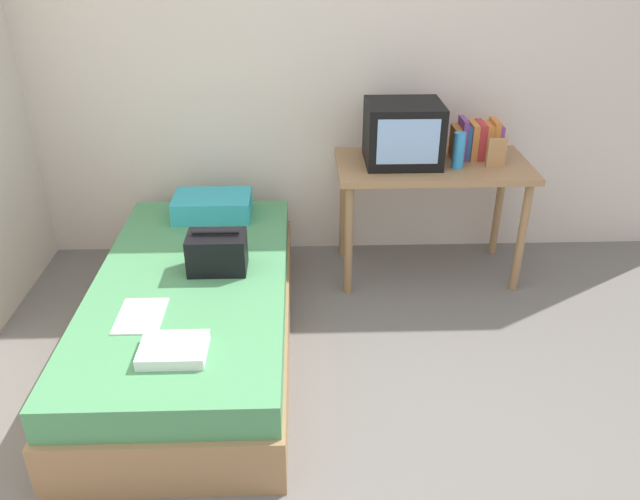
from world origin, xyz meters
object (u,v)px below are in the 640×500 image
Objects in this scene: pillow at (213,206)px; folded_towel at (173,350)px; bed at (194,314)px; magazine at (141,316)px; remote_dark at (193,347)px; book_row at (476,140)px; picture_frame at (497,153)px; handbag at (217,252)px; water_bottle at (459,150)px; tv at (403,133)px; desk at (432,178)px.

folded_towel is at bearing -90.11° from pillow.
magazine reaches higher than bed.
remote_dark is (0.28, -0.25, 0.01)m from magazine.
book_row is 0.19m from picture_frame.
handbag is 1.03× the size of magazine.
water_bottle is 0.23m from picture_frame.
remote_dark is at bearing -127.91° from tv.
handbag is 1.07× the size of folded_towel.
book_row reaches higher than bed.
folded_towel is at bearing -153.80° from remote_dark.
handbag reaches higher than bed.
picture_frame is at bearing 20.97° from handbag.
book_row reaches higher than pillow.
pillow reaches higher than remote_dark.
picture_frame is at bearing -13.46° from desk.
tv reaches higher than pillow.
handbag reaches higher than pillow.
bed is 1.72× the size of desk.
picture_frame is 0.60× the size of magazine.
folded_towel is at bearing -138.00° from water_bottle.
book_row is 0.98× the size of handbag.
pillow reaches higher than magazine.
desk is 2.64× the size of tv.
tv is 2.54× the size of picture_frame.
folded_towel is at bearing -87.33° from bed.
book_row reaches higher than water_bottle.
pillow is at bearing -178.95° from desk.
picture_frame reaches higher than handbag.
water_bottle is 1.51m from pillow.
water_bottle reaches higher than magazine.
book_row is (1.64, 0.86, 0.65)m from bed.
desk reaches higher than handbag.
tv is 1.82m from remote_dark.
book_row reaches higher than picture_frame.
picture_frame is 1.72m from handbag.
picture_frame is 2.11m from remote_dark.
bed is at bearing 99.83° from remote_dark.
book_row is at bearing 49.18° from water_bottle.
picture_frame reaches higher than bed.
book_row is at bearing 42.74° from folded_towel.
tv is 1.47× the size of handbag.
pillow is (-1.69, 0.06, -0.34)m from picture_frame.
desk is 1.96m from folded_towel.
book_row is 2.24m from folded_towel.
handbag is at bearing -81.01° from pillow.
desk is 1.42m from handbag.
folded_towel is at bearing -55.00° from magazine.
desk is at bearing 1.05° from pillow.
pillow is at bearing 178.00° from picture_frame.
handbag reaches higher than remote_dark.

